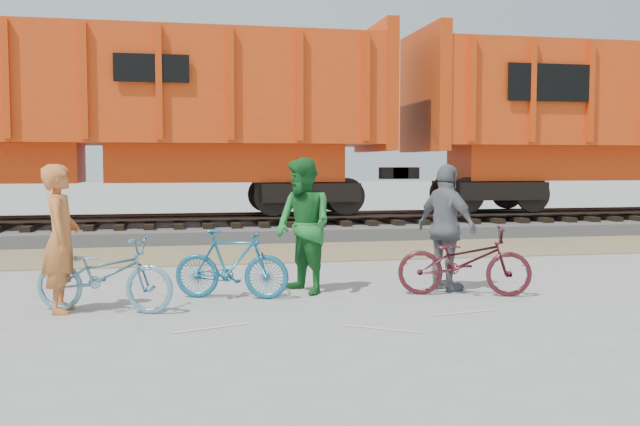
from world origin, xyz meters
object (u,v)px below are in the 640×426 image
(hopper_car_center, at_px, (93,111))
(person_woman, at_px, (447,228))
(bicycle_maroon, at_px, (464,261))
(bicycle_teal, at_px, (232,264))
(person_solo, at_px, (61,238))
(person_man, at_px, (303,226))
(bicycle_blue, at_px, (104,274))

(hopper_car_center, xyz_separation_m, person_woman, (5.59, -8.12, -2.12))
(hopper_car_center, height_order, bicycle_maroon, hopper_car_center)
(bicycle_teal, bearing_deg, bicycle_maroon, -79.65)
(hopper_car_center, relative_size, person_solo, 7.86)
(person_solo, xyz_separation_m, person_man, (3.07, 0.64, 0.05))
(bicycle_maroon, height_order, person_man, person_man)
(bicycle_maroon, distance_m, person_man, 2.24)
(hopper_car_center, relative_size, bicycle_blue, 8.03)
(bicycle_maroon, xyz_separation_m, person_woman, (-0.10, 0.40, 0.42))
(bicycle_blue, xyz_separation_m, person_woman, (4.58, 0.54, 0.43))
(bicycle_teal, bearing_deg, person_solo, 119.43)
(bicycle_blue, distance_m, bicycle_teal, 1.66)
(hopper_car_center, height_order, person_woman, hopper_car_center)
(bicycle_teal, height_order, bicycle_maroon, bicycle_maroon)
(person_woman, bearing_deg, bicycle_maroon, 169.74)
(hopper_car_center, height_order, bicycle_teal, hopper_car_center)
(bicycle_blue, relative_size, bicycle_maroon, 0.98)
(bicycle_blue, distance_m, bicycle_maroon, 4.68)
(person_man, height_order, person_woman, person_man)
(hopper_car_center, distance_m, person_woman, 10.08)
(bicycle_blue, xyz_separation_m, bicycle_maroon, (4.68, 0.14, 0.01))
(bicycle_maroon, bearing_deg, person_man, 92.86)
(bicycle_teal, relative_size, person_solo, 0.86)
(person_woman, bearing_deg, person_man, 60.25)
(bicycle_teal, xyz_separation_m, person_woman, (3.01, 0.01, 0.43))
(person_solo, bearing_deg, hopper_car_center, 2.72)
(hopper_car_center, relative_size, bicycle_teal, 9.18)
(person_man, bearing_deg, person_woman, 59.40)
(bicycle_maroon, bearing_deg, bicycle_teal, 101.35)
(bicycle_maroon, relative_size, person_man, 0.95)
(bicycle_maroon, bearing_deg, bicycle_blue, 110.29)
(hopper_car_center, bearing_deg, person_woman, -55.45)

